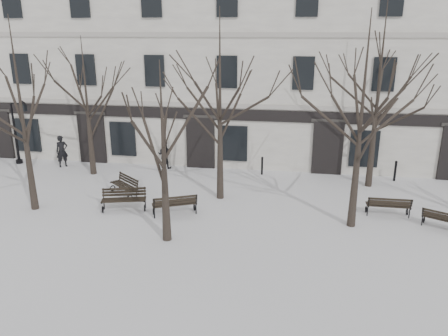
% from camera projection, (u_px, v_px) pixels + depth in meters
% --- Properties ---
extents(ground, '(100.00, 100.00, 0.00)m').
position_uv_depth(ground, '(246.00, 232.00, 17.03)').
color(ground, silver).
rests_on(ground, ground).
extents(building, '(40.40, 10.20, 11.40)m').
position_uv_depth(building, '(271.00, 63.00, 27.54)').
color(building, silver).
rests_on(building, ground).
extents(tree_0, '(5.70, 5.70, 8.14)m').
position_uv_depth(tree_0, '(19.00, 93.00, 17.75)').
color(tree_0, black).
rests_on(tree_0, ground).
extents(tree_1, '(4.63, 4.63, 6.61)m').
position_uv_depth(tree_1, '(163.00, 133.00, 15.21)').
color(tree_1, black).
rests_on(tree_1, ground).
extents(tree_2, '(5.81, 5.81, 8.30)m').
position_uv_depth(tree_2, '(363.00, 97.00, 16.05)').
color(tree_2, black).
rests_on(tree_2, ground).
extents(tree_4, '(5.09, 5.09, 7.28)m').
position_uv_depth(tree_4, '(86.00, 90.00, 22.57)').
color(tree_4, black).
rests_on(tree_4, ground).
extents(tree_5, '(5.94, 5.94, 8.48)m').
position_uv_depth(tree_5, '(220.00, 84.00, 18.91)').
color(tree_5, black).
rests_on(tree_5, ground).
extents(tree_6, '(6.33, 6.33, 9.04)m').
position_uv_depth(tree_6, '(380.00, 72.00, 20.38)').
color(tree_6, black).
rests_on(tree_6, ground).
extents(bench_0, '(1.99, 1.14, 0.95)m').
position_uv_depth(bench_0, '(124.00, 199.00, 19.03)').
color(bench_0, black).
rests_on(bench_0, ground).
extents(bench_1, '(1.96, 1.38, 0.94)m').
position_uv_depth(bench_1, '(175.00, 204.00, 18.49)').
color(bench_1, black).
rests_on(bench_1, ground).
extents(bench_2, '(1.69, 1.28, 0.82)m').
position_uv_depth(bench_2, '(444.00, 219.00, 17.14)').
color(bench_2, black).
rests_on(bench_2, ground).
extents(bench_3, '(1.75, 1.61, 0.90)m').
position_uv_depth(bench_3, '(125.00, 185.00, 20.81)').
color(bench_3, black).
rests_on(bench_3, ground).
extents(bench_4, '(1.79, 0.66, 0.90)m').
position_uv_depth(bench_4, '(388.00, 205.00, 18.39)').
color(bench_4, black).
rests_on(bench_4, ground).
extents(lamp_post, '(1.17, 0.43, 3.72)m').
position_uv_depth(lamp_post, '(18.00, 128.00, 25.12)').
color(lamp_post, black).
rests_on(lamp_post, ground).
extents(bollard_a, '(0.13, 0.13, 1.01)m').
position_uv_depth(bollard_a, '(262.00, 165.00, 23.65)').
color(bollard_a, black).
rests_on(bollard_a, ground).
extents(bollard_b, '(0.14, 0.14, 1.10)m').
position_uv_depth(bollard_b, '(395.00, 170.00, 22.64)').
color(bollard_b, black).
rests_on(bollard_b, ground).
extents(pedestrian_a, '(0.79, 0.77, 1.82)m').
position_uv_depth(pedestrian_a, '(64.00, 166.00, 25.20)').
color(pedestrian_a, black).
rests_on(pedestrian_a, ground).
extents(pedestrian_b, '(0.80, 0.64, 1.57)m').
position_uv_depth(pedestrian_b, '(165.00, 168.00, 24.95)').
color(pedestrian_b, black).
rests_on(pedestrian_b, ground).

